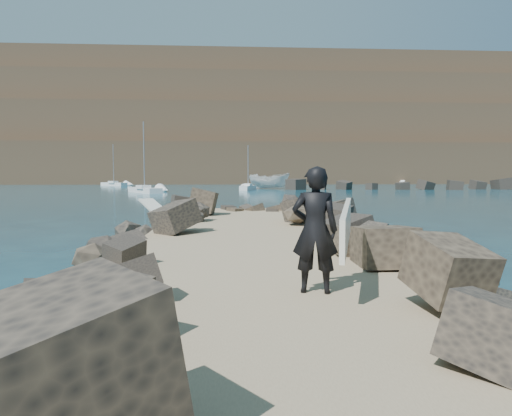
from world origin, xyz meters
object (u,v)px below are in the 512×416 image
object	(u,v)px
surfboard_resting	(154,211)
surfer_with_board	(319,229)
boat_imported	(269,181)
sailboat_e	(114,184)

from	to	relation	value
surfboard_resting	surfer_with_board	size ratio (longest dim) A/B	0.99
boat_imported	surfer_with_board	world-z (taller)	boat_imported
surfboard_resting	sailboat_e	world-z (taller)	sailboat_e
surfer_with_board	surfboard_resting	bearing A→B (deg)	111.99
surfer_with_board	sailboat_e	bearing A→B (deg)	105.69
surfer_with_board	sailboat_e	xyz separation A→B (m)	(-24.02, 85.52, -1.17)
surfer_with_board	sailboat_e	distance (m)	88.84
sailboat_e	surfboard_resting	bearing A→B (deg)	-75.15
surfer_with_board	sailboat_e	world-z (taller)	sailboat_e
boat_imported	sailboat_e	distance (m)	35.43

